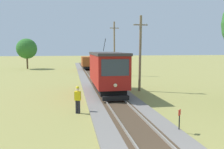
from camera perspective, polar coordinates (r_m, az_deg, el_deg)
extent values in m
cube|color=maroon|center=(21.17, -1.24, 1.32)|extent=(2.50, 8.00, 2.60)
cube|color=#383333|center=(21.10, -1.25, 5.14)|extent=(2.60, 8.32, 0.22)
cube|color=black|center=(21.37, -1.23, -2.90)|extent=(2.10, 7.04, 0.44)
cube|color=#2D3842|center=(17.19, 0.81, 1.71)|extent=(2.10, 0.03, 1.25)
cube|color=#2D3842|center=(21.37, 2.11, 2.35)|extent=(0.02, 6.72, 1.04)
sphere|color=#F4EAB2|center=(17.30, 0.83, -2.66)|extent=(0.28, 0.28, 0.28)
cylinder|color=black|center=(22.68, -1.87, 7.27)|extent=(0.05, 1.67, 1.19)
cube|color=black|center=(17.35, 0.91, -5.83)|extent=(2.00, 0.36, 0.32)
cylinder|color=black|center=(19.19, -0.20, -3.97)|extent=(1.54, 0.80, 0.80)
cylinder|color=black|center=(23.56, -2.06, -2.03)|extent=(1.54, 0.80, 0.80)
cube|color=#93471E|center=(44.59, -5.88, 3.29)|extent=(2.40, 5.20, 1.70)
cube|color=black|center=(44.66, -5.86, 1.91)|extent=(2.02, 4.78, 0.38)
cylinder|color=black|center=(43.11, -5.71, 1.75)|extent=(1.54, 0.76, 0.76)
cylinder|color=black|center=(46.22, -6.00, 2.06)|extent=(1.54, 0.76, 0.76)
cylinder|color=#7A664C|center=(22.76, 6.92, 5.03)|extent=(0.24, 0.40, 7.30)
cube|color=#7A664C|center=(22.86, 7.02, 12.00)|extent=(1.40, 0.10, 0.10)
cylinder|color=silver|center=(22.72, 5.66, 12.30)|extent=(0.08, 0.08, 0.10)
cylinder|color=silver|center=(23.04, 8.36, 12.18)|extent=(0.08, 0.08, 0.10)
cylinder|color=#7A664C|center=(36.01, 0.58, 6.33)|extent=(0.24, 0.54, 8.27)
cube|color=#7A664C|center=(36.14, 0.58, 11.32)|extent=(1.40, 0.10, 0.10)
cylinder|color=silver|center=(36.05, -0.29, 11.49)|extent=(0.08, 0.08, 0.10)
cylinder|color=silver|center=(36.26, 1.45, 11.46)|extent=(0.08, 0.08, 0.10)
cylinder|color=black|center=(12.21, 16.16, -11.61)|extent=(0.06, 0.06, 0.90)
cube|color=red|center=(12.05, 16.25, -8.94)|extent=(0.21, 0.21, 0.28)
cylinder|color=black|center=(15.26, -8.09, -7.87)|extent=(0.15, 0.15, 0.86)
cylinder|color=black|center=(15.30, -8.67, -7.84)|extent=(0.15, 0.15, 0.86)
cube|color=yellow|center=(15.12, -8.43, -5.21)|extent=(0.43, 0.34, 0.58)
sphere|color=beige|center=(15.04, -8.45, -3.60)|extent=(0.22, 0.22, 0.22)
sphere|color=yellow|center=(15.02, -8.46, -3.23)|extent=(0.21, 0.21, 0.21)
cylinder|color=#4C3823|center=(50.67, -20.07, 2.77)|extent=(0.32, 0.32, 2.61)
sphere|color=#2D6B28|center=(50.59, -20.19, 5.98)|extent=(4.11, 4.11, 4.11)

